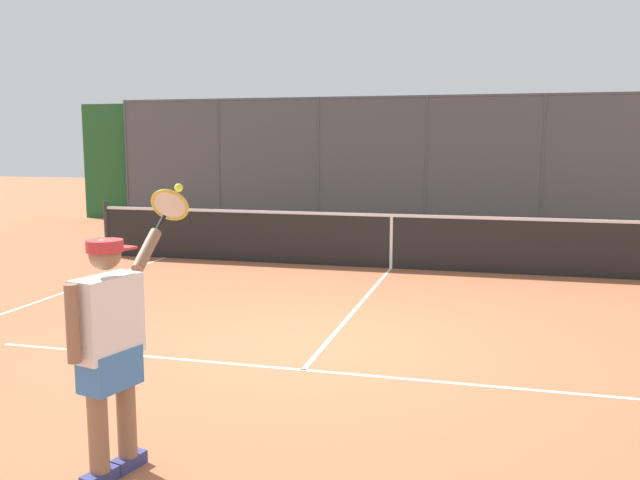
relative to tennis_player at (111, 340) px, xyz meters
The scene contains 5 objects.
ground_plane 3.33m from the tennis_player, 101.33° to the right, with size 60.00×60.00×0.00m, color #A8603D.
court_line_markings 2.30m from the tennis_player, 107.38° to the right, with size 8.79×10.19×0.01m.
fence_backdrop 14.17m from the tennis_player, 92.54° to the right, with size 19.73×1.37×3.34m.
tennis_net 7.97m from the tennis_player, 94.52° to the right, with size 11.29×0.09×1.07m.
tennis_player is the anchor object (origin of this frame).
Camera 1 is at (-1.78, 6.96, 2.21)m, focal length 38.42 mm.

